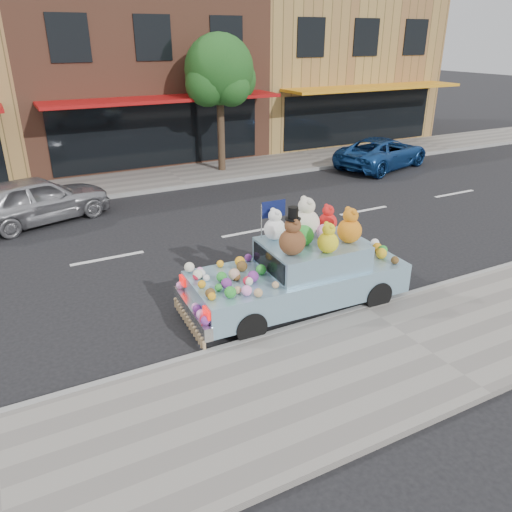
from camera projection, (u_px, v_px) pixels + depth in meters
ground at (251, 232)px, 14.07m from camera, size 120.00×120.00×0.00m
near_sidewalk at (418, 346)px, 8.78m from camera, size 60.00×3.00×0.12m
far_sidewalk at (175, 177)px, 19.32m from camera, size 60.00×3.00×0.12m
near_kerb at (364, 308)px, 9.99m from camera, size 60.00×0.12×0.13m
far_kerb at (189, 186)px, 18.10m from camera, size 60.00×0.12×0.13m
storefront_mid at (129, 70)px, 22.31m from camera, size 10.00×9.80×7.30m
storefront_right at (316, 65)px, 26.54m from camera, size 10.00×9.80×7.30m
street_tree at (220, 76)px, 18.75m from camera, size 3.00×2.70×5.22m
car_silver at (37, 199)px, 14.53m from camera, size 4.40×2.77×1.40m
car_blue at (383, 153)px, 20.66m from camera, size 4.93×3.29×1.26m
art_car at (299, 270)px, 9.93m from camera, size 4.55×1.94×2.27m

